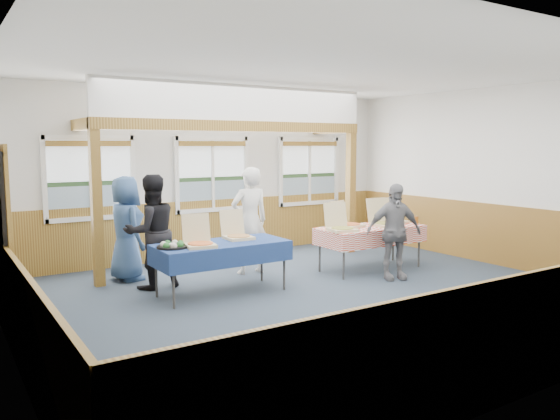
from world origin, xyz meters
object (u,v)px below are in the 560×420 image
object	(u,v)px
table_right	(371,230)
person_grey	(394,232)
woman_white	(250,221)
woman_black	(151,232)
man_blue	(126,228)
table_left	(221,246)

from	to	relation	value
table_right	person_grey	xyz separation A→B (m)	(-0.16, -0.72, 0.08)
woman_white	person_grey	size ratio (longest dim) A/B	1.16
woman_black	man_blue	world-z (taller)	woman_black
table_right	woman_white	world-z (taller)	woman_white
table_left	person_grey	xyz separation A→B (m)	(2.74, -0.71, 0.08)
table_left	woman_black	distance (m)	1.15
man_blue	woman_white	bearing A→B (deg)	-115.66
woman_black	man_blue	xyz separation A→B (m)	(-0.17, 0.70, -0.02)
woman_black	person_grey	distance (m)	3.82
person_grey	table_right	bearing A→B (deg)	99.11
woman_white	table_right	bearing A→B (deg)	159.76
table_left	person_grey	world-z (taller)	person_grey
table_right	woman_black	distance (m)	3.74
person_grey	woman_white	bearing A→B (deg)	158.90
table_right	woman_white	size ratio (longest dim) A/B	1.15
table_left	table_right	size ratio (longest dim) A/B	1.02
table_right	person_grey	distance (m)	0.74
table_right	man_blue	xyz separation A→B (m)	(-3.81, 1.55, 0.14)
table_left	woman_white	distance (m)	1.34
table_left	table_right	bearing A→B (deg)	22.29
table_right	man_blue	distance (m)	4.11
woman_black	woman_white	bearing A→B (deg)	178.13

